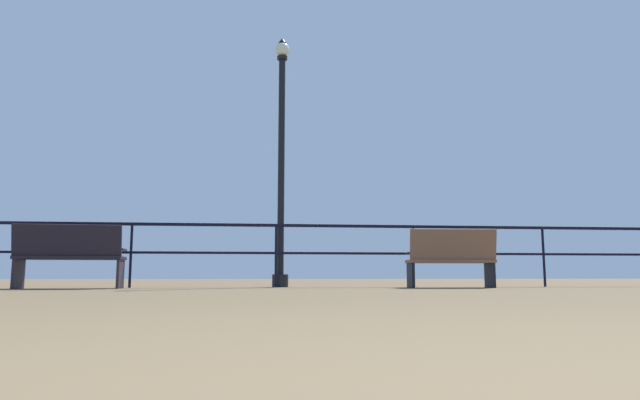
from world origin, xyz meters
TOP-DOWN VIEW (x-y plane):
  - pier_railing at (-0.00, 9.02)m, footprint 24.21×0.05m
  - bench_near_left at (-3.19, 8.35)m, footprint 1.60×0.77m
  - bench_near_right at (2.87, 8.35)m, footprint 1.45×0.76m
  - lamppost_center at (0.08, 9.24)m, footprint 0.28×0.28m

SIDE VIEW (x-z plane):
  - bench_near_right at x=2.87m, z-range 0.03..0.99m
  - bench_near_left at x=-3.19m, z-range 0.04..1.02m
  - pier_railing at x=0.00m, z-range 0.27..1.35m
  - lamppost_center at x=0.08m, z-range 0.02..4.59m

